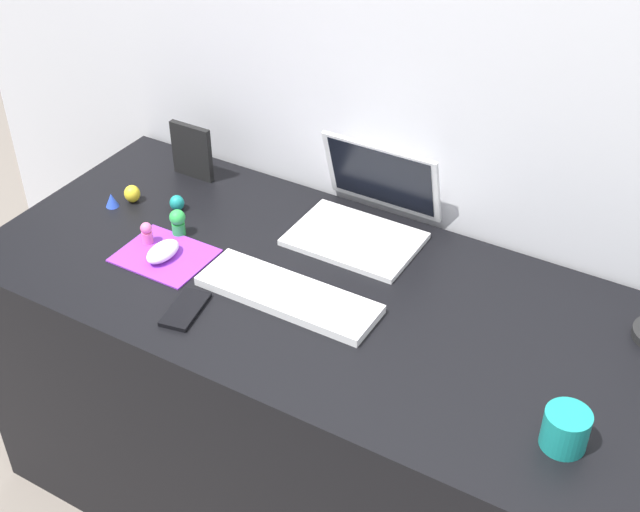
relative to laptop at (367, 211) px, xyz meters
name	(u,v)px	position (x,y,z in m)	size (l,w,h in m)	color
ground_plane	(324,503)	(0.03, -0.26, -0.79)	(6.00, 6.00, 0.00)	slate
back_wall	(404,200)	(0.03, 0.14, -0.03)	(2.82, 0.05, 1.52)	silver
desk	(325,408)	(0.03, -0.26, -0.42)	(1.62, 0.71, 0.74)	black
laptop	(367,211)	(0.00, 0.00, 0.00)	(0.30, 0.27, 0.21)	white
keyboard	(288,295)	(-0.02, -0.32, -0.04)	(0.41, 0.13, 0.02)	white
mousepad	(165,256)	(-0.35, -0.33, -0.05)	(0.21, 0.17, 0.00)	purple
mouse	(163,251)	(-0.35, -0.34, -0.03)	(0.06, 0.10, 0.03)	white
cell_phone	(185,309)	(-0.19, -0.47, -0.05)	(0.06, 0.13, 0.01)	black
picture_frame	(192,151)	(-0.51, -0.01, 0.02)	(0.12, 0.02, 0.15)	black
coffee_mug	(566,429)	(0.62, -0.42, -0.01)	(0.08, 0.08, 0.08)	teal
toy_figurine_green	(178,222)	(-0.38, -0.25, -0.02)	(0.04, 0.04, 0.07)	green
toy_figurine_teal	(177,203)	(-0.45, -0.16, -0.03)	(0.04, 0.04, 0.04)	teal
toy_figurine_pink	(147,233)	(-0.42, -0.31, -0.02)	(0.03, 0.03, 0.06)	pink
toy_figurine_blue	(112,200)	(-0.60, -0.23, -0.03)	(0.03, 0.03, 0.04)	blue
toy_figurine_yellow	(132,194)	(-0.57, -0.19, -0.03)	(0.04, 0.04, 0.04)	yellow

